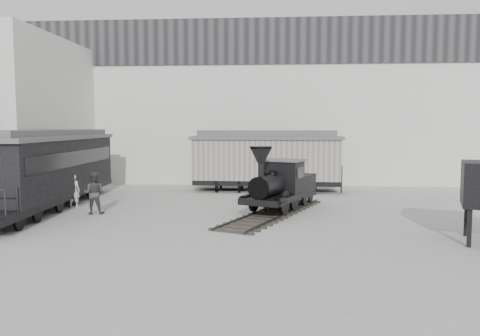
# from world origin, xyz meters

# --- Properties ---
(ground) EXTENTS (90.00, 90.00, 0.00)m
(ground) POSITION_xyz_m (0.00, 0.00, 0.00)
(ground) COLOR #9E9E9B
(north_wall) EXTENTS (34.00, 2.51, 11.00)m
(north_wall) POSITION_xyz_m (0.00, 14.98, 5.55)
(north_wall) COLOR silver
(north_wall) RESTS_ON ground
(west_pavilion) EXTENTS (7.00, 12.11, 9.00)m
(west_pavilion) POSITION_xyz_m (-14.50, 9.96, 4.49)
(west_pavilion) COLOR silver
(west_pavilion) RESTS_ON ground
(locomotive) EXTENTS (5.01, 8.58, 3.01)m
(locomotive) POSITION_xyz_m (1.38, 3.87, 1.11)
(locomotive) COLOR black
(locomotive) RESTS_ON ground
(boxcar) EXTENTS (9.09, 3.05, 3.69)m
(boxcar) POSITION_xyz_m (0.70, 11.03, 1.94)
(boxcar) COLOR black
(boxcar) RESTS_ON ground
(passenger_coach) EXTENTS (3.45, 13.13, 3.48)m
(passenger_coach) POSITION_xyz_m (-9.74, 4.47, 1.92)
(passenger_coach) COLOR black
(passenger_coach) RESTS_ON ground
(visitor_a) EXTENTS (0.65, 0.48, 1.64)m
(visitor_a) POSITION_xyz_m (-8.53, 4.42, 0.82)
(visitor_a) COLOR silver
(visitor_a) RESTS_ON ground
(visitor_b) EXTENTS (1.01, 0.83, 1.90)m
(visitor_b) POSITION_xyz_m (-6.92, 2.87, 0.95)
(visitor_b) COLOR #3D3D3D
(visitor_b) RESTS_ON ground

